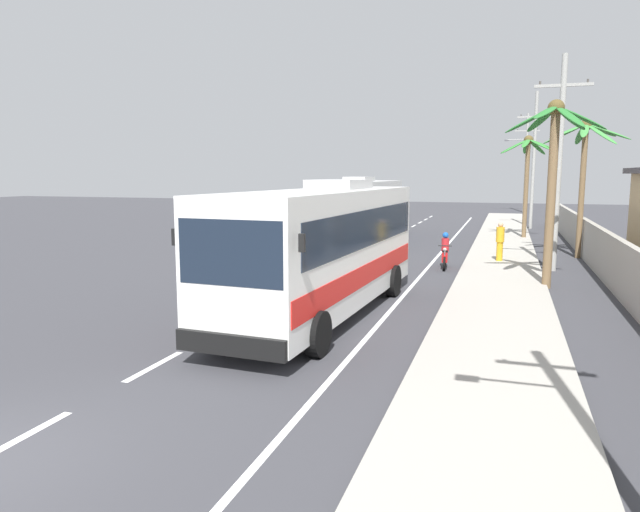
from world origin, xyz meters
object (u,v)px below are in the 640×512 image
at_px(utility_pole_mid, 559,160).
at_px(utility_pole_far, 534,158).
at_px(motorcycle_beside_bus, 445,254).
at_px(pedestrian_near_kerb, 500,241).
at_px(palm_third, 554,156).
at_px(coach_bus_foreground, 324,245).
at_px(coach_bus_far_lane, 365,206).
at_px(utility_pole_distant, 525,160).
at_px(palm_second, 528,161).
at_px(palm_nearest, 585,153).

xyz_separation_m(utility_pole_mid, utility_pole_far, (-0.23, 19.75, 0.60)).
distance_m(motorcycle_beside_bus, pedestrian_near_kerb, 3.04).
height_order(utility_pole_mid, palm_third, utility_pole_mid).
distance_m(coach_bus_foreground, motorcycle_beside_bus, 9.82).
bearing_deg(coach_bus_far_lane, motorcycle_beside_bus, -59.67).
xyz_separation_m(utility_pole_distant, palm_second, (-0.53, -27.48, -0.67)).
height_order(utility_pole_distant, palm_nearest, utility_pole_distant).
height_order(coach_bus_far_lane, palm_second, palm_second).
height_order(pedestrian_near_kerb, utility_pole_distant, utility_pole_distant).
bearing_deg(utility_pole_mid, palm_nearest, 71.70).
xyz_separation_m(coach_bus_far_lane, palm_second, (9.64, 2.34, 2.82)).
xyz_separation_m(coach_bus_far_lane, palm_third, (10.02, -13.71, 2.64)).
bearing_deg(motorcycle_beside_bus, coach_bus_foreground, -104.66).
xyz_separation_m(utility_pole_mid, palm_third, (-0.49, -4.03, 0.05)).
relative_size(coach_bus_far_lane, palm_third, 1.83).
relative_size(coach_bus_far_lane, utility_pole_distant, 1.15).
bearing_deg(pedestrian_near_kerb, palm_third, 14.65).
bearing_deg(coach_bus_foreground, coach_bus_far_lane, 100.41).
bearing_deg(coach_bus_foreground, palm_nearest, 60.22).
bearing_deg(coach_bus_far_lane, palm_second, 13.67).
xyz_separation_m(coach_bus_foreground, pedestrian_near_kerb, (4.68, 11.44, -0.95)).
bearing_deg(motorcycle_beside_bus, palm_second, 74.53).
bearing_deg(utility_pole_far, motorcycle_beside_bus, -101.50).
xyz_separation_m(motorcycle_beside_bus, pedestrian_near_kerb, (2.22, 2.03, 0.42)).
relative_size(utility_pole_mid, palm_third, 1.34).
bearing_deg(palm_second, utility_pole_distant, 88.89).
height_order(palm_second, palm_third, palm_third).
relative_size(coach_bus_foreground, utility_pole_distant, 1.04).
distance_m(pedestrian_near_kerb, palm_third, 6.63).
distance_m(motorcycle_beside_bus, utility_pole_mid, 5.97).
relative_size(palm_nearest, palm_second, 1.03).
distance_m(pedestrian_near_kerb, utility_pole_far, 19.03).
distance_m(palm_second, palm_third, 16.06).
bearing_deg(coach_bus_far_lane, utility_pole_distant, 71.17).
relative_size(coach_bus_foreground, motorcycle_beside_bus, 5.49).
relative_size(motorcycle_beside_bus, utility_pole_distant, 0.19).
bearing_deg(palm_third, utility_pole_far, 89.38).
distance_m(coach_bus_foreground, pedestrian_near_kerb, 12.39).
bearing_deg(coach_bus_far_lane, palm_nearest, -24.05).
height_order(coach_bus_far_lane, motorcycle_beside_bus, coach_bus_far_lane).
xyz_separation_m(palm_second, palm_third, (0.38, -16.05, -0.18)).
bearing_deg(utility_pole_distant, utility_pole_mid, -89.51).
bearing_deg(pedestrian_near_kerb, palm_nearest, 127.28).
bearing_deg(coach_bus_foreground, utility_pole_distant, 82.51).
distance_m(utility_pole_distant, palm_nearest, 35.20).
distance_m(coach_bus_foreground, coach_bus_far_lane, 20.17).
relative_size(motorcycle_beside_bus, palm_nearest, 0.30).
distance_m(utility_pole_far, palm_third, 23.79).
height_order(utility_pole_distant, palm_third, utility_pole_distant).
height_order(coach_bus_foreground, pedestrian_near_kerb, coach_bus_foreground).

